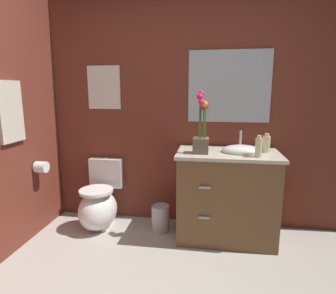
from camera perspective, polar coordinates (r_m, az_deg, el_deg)
The scene contains 11 objects.
wall_back at distance 2.94m, azimuth 7.41°, elevation 8.06°, with size 4.43×0.05×2.50m, color maroon.
toilet at distance 3.10m, azimuth -13.63°, elevation -11.15°, with size 0.38×0.59×0.69m.
vanity_cabinet at distance 2.79m, azimuth 11.73°, elevation -9.34°, with size 0.94×0.56×1.03m.
flower_vase at distance 2.56m, azimuth 6.72°, elevation 3.10°, with size 0.14×0.14×0.56m.
soap_bottle at distance 2.53m, azimuth 17.79°, elevation -0.03°, with size 0.06×0.06×0.19m.
lotion_bottle at distance 2.74m, azimuth 19.18°, elevation 0.61°, with size 0.07×0.07×0.18m.
trash_bin at distance 2.97m, azimuth -1.53°, elevation -14.11°, with size 0.18×0.18×0.27m.
wall_poster at distance 3.12m, azimuth -12.77°, elevation 11.60°, with size 0.35×0.01×0.45m, color silver.
wall_mirror at distance 2.91m, azimuth 12.22°, elevation 11.81°, with size 0.80×0.01×0.70m, color #B2BCC6.
hanging_towel at distance 2.75m, azimuth -29.13°, elevation 6.21°, with size 0.03×0.28×0.52m, color beige.
toilet_paper_roll at distance 3.03m, azimuth -24.14°, elevation -3.69°, with size 0.11×0.11×0.11m, color white.
Camera 1 is at (0.28, -1.18, 1.41)m, focal length 30.27 mm.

